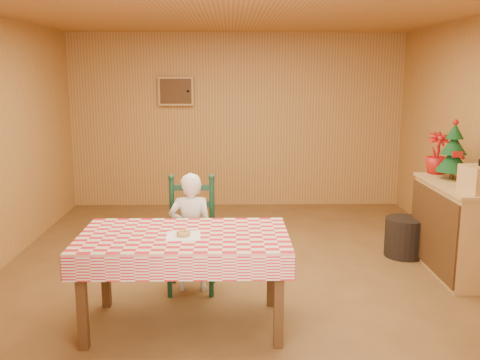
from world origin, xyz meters
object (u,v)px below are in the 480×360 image
Objects in this scene: shelf_unit at (457,228)px; seated_child at (191,232)px; christmas_tree at (453,152)px; dining_table at (184,244)px; storage_bin at (405,237)px; ladder_chair at (192,237)px.

seated_child is at bearing -171.30° from shelf_unit.
shelf_unit is 2.00× the size of christmas_tree.
seated_child reaches higher than shelf_unit.
seated_child is 1.81× the size of christmas_tree.
storage_bin is at bearing 35.35° from dining_table.
christmas_tree is 1.09m from storage_bin.
ladder_chair is (-0.00, 0.79, -0.18)m from dining_table.
storage_bin is (-0.36, 0.50, -0.25)m from shelf_unit.
dining_table is at bearing -152.57° from christmas_tree.
shelf_unit is at bearing -171.30° from seated_child.
seated_child reaches higher than storage_bin.
dining_table is 3.80× the size of storage_bin.
storage_bin is at bearing 145.84° from christmas_tree.
christmas_tree is (2.67, 0.66, 0.65)m from seated_child.
dining_table is at bearing 90.00° from seated_child.
ladder_chair reaches higher than storage_bin.
seated_child is 2.83m from christmas_tree.
ladder_chair reaches higher than shelf_unit.
ladder_chair is 2.47m from storage_bin.
shelf_unit is (2.66, 0.41, -0.10)m from seated_child.
seated_child reaches higher than ladder_chair.
dining_table is at bearing -156.88° from shelf_unit.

